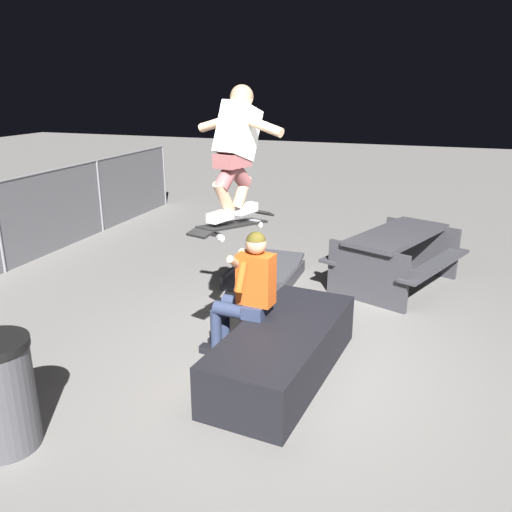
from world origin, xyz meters
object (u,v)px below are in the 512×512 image
ledge_box_main (283,351)px  picnic_table_back (396,250)px  skater_airborne (236,146)px  skateboard (233,225)px  person_sitting_on_ledge (246,289)px  trash_bin (0,394)px  kicker_ramp (264,276)px

ledge_box_main → picnic_table_back: 2.82m
skater_airborne → picnic_table_back: size_ratio=0.54×
skater_airborne → skateboard: bearing=163.7°
person_sitting_on_ledge → skater_airborne: skater_airborne is taller
ledge_box_main → picnic_table_back: (2.71, -0.76, 0.26)m
ledge_box_main → trash_bin: size_ratio=2.25×
skateboard → skater_airborne: size_ratio=0.92×
person_sitting_on_ledge → kicker_ramp: (2.14, 0.53, -0.68)m
kicker_ramp → skater_airborne: bearing=-167.5°
skateboard → picnic_table_back: (2.71, -1.24, -0.92)m
skateboard → kicker_ramp: bearing=11.9°
kicker_ramp → skateboard: bearing=-168.1°
person_sitting_on_ledge → skateboard: bearing=167.3°
skateboard → trash_bin: (-1.68, 1.19, -0.98)m
person_sitting_on_ledge → skater_airborne: size_ratio=1.18×
skater_airborne → trash_bin: size_ratio=1.27×
skater_airborne → kicker_ramp: (2.28, 0.51, -2.05)m
kicker_ramp → trash_bin: (-4.01, 0.70, 0.38)m
ledge_box_main → trash_bin: bearing=135.2°
skater_airborne → picnic_table_back: 3.34m
ledge_box_main → skateboard: skateboard is taller
kicker_ramp → picnic_table_back: size_ratio=0.57×
kicker_ramp → trash_bin: bearing=170.1°
ledge_box_main → skater_airborne: (0.05, 0.47, 1.87)m
ledge_box_main → kicker_ramp: bearing=22.7°
skateboard → kicker_ramp: skateboard is taller
ledge_box_main → picnic_table_back: size_ratio=0.96×
trash_bin → kicker_ramp: bearing=-9.9°
person_sitting_on_ledge → kicker_ramp: bearing=14.0°
ledge_box_main → skater_airborne: bearing=84.3°
skater_airborne → kicker_ramp: skater_airborne is taller
picnic_table_back → person_sitting_on_ledge: bearing=154.5°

